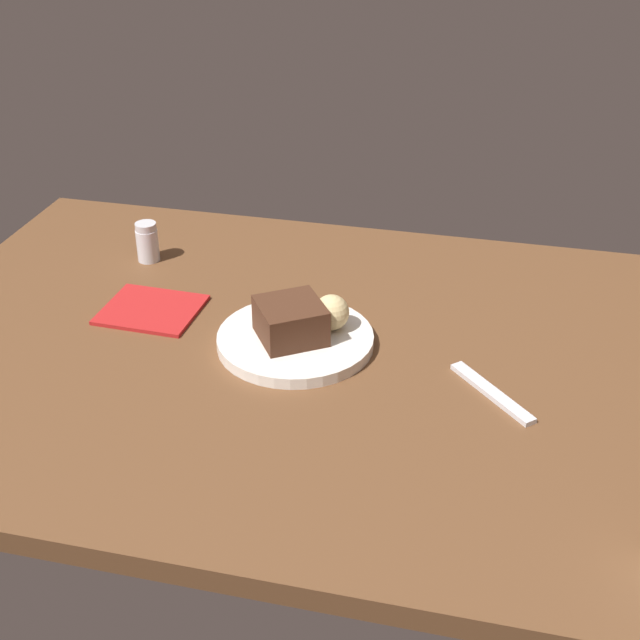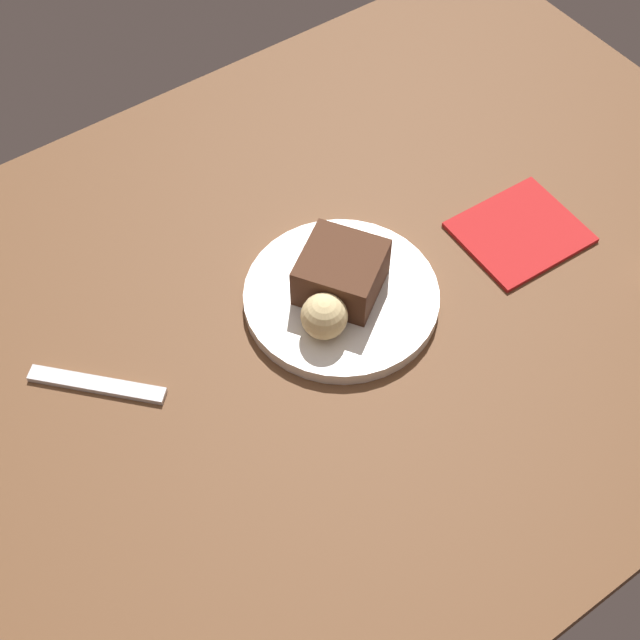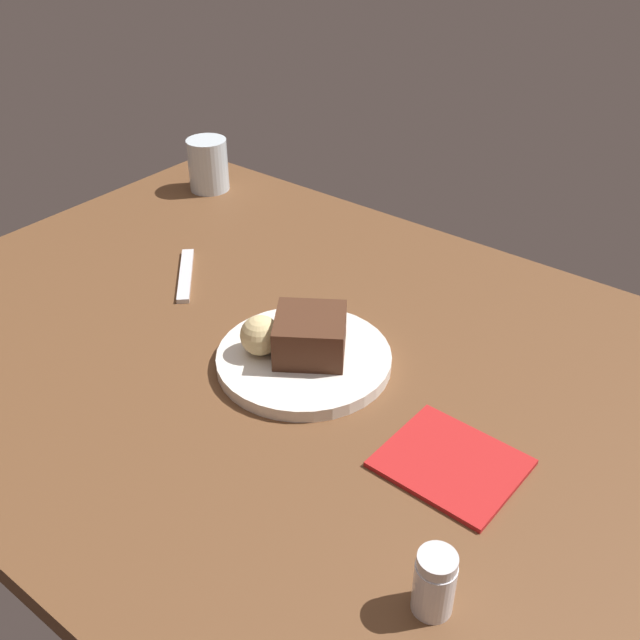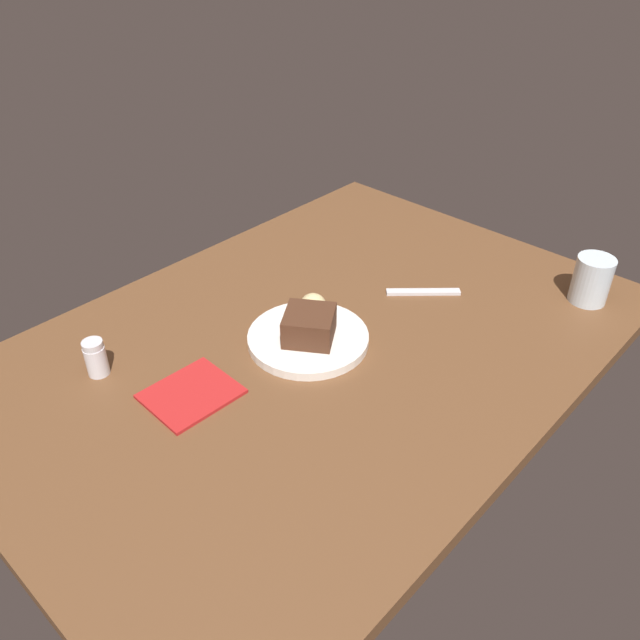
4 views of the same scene
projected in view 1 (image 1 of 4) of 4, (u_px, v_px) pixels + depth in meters
The scene contains 7 objects.
dining_table at pixel (306, 358), 122.36cm from camera, with size 120.00×84.00×3.00cm, color brown.
dessert_plate at pixel (295, 340), 122.12cm from camera, with size 22.09×22.09×1.67cm, color white.
chocolate_cake_slice at pixel (291, 321), 119.86cm from camera, with size 8.68×8.63×5.31cm, color #472819.
bread_roll at pixel (331, 312), 122.01cm from camera, with size 5.10×5.10×5.10cm, color #DBC184.
salt_shaker at pixel (147, 242), 143.90cm from camera, with size 3.67×3.67×6.68cm.
dessert_spoon at pixel (492, 393), 111.95cm from camera, with size 15.00×1.80×0.70cm, color silver.
folded_napkin at pixel (151, 310), 130.51cm from camera, with size 14.13×12.26×0.60cm, color #B21E1E.
Camera 1 is at (25.70, -99.30, 68.47)cm, focal length 48.72 mm.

